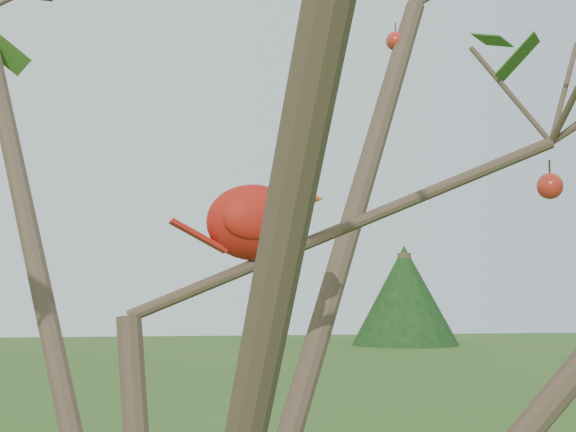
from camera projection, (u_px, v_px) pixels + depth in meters
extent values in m
sphere|color=red|center=(550.00, 186.00, 1.34)|extent=(0.04, 0.04, 0.04)
sphere|color=red|center=(396.00, 41.00, 1.84)|extent=(0.04, 0.04, 0.04)
ellipsoid|color=red|center=(253.00, 222.00, 1.23)|extent=(0.14, 0.11, 0.11)
sphere|color=red|center=(294.00, 196.00, 1.25)|extent=(0.07, 0.07, 0.06)
cone|color=red|center=(291.00, 174.00, 1.25)|extent=(0.05, 0.04, 0.05)
cone|color=#D85914|center=(315.00, 199.00, 1.25)|extent=(0.03, 0.02, 0.02)
ellipsoid|color=black|center=(308.00, 199.00, 1.25)|extent=(0.02, 0.03, 0.03)
cube|color=red|center=(199.00, 236.00, 1.21)|extent=(0.08, 0.04, 0.05)
ellipsoid|color=red|center=(244.00, 222.00, 1.27)|extent=(0.10, 0.04, 0.06)
ellipsoid|color=red|center=(256.00, 218.00, 1.19)|extent=(0.10, 0.04, 0.06)
cylinder|color=#423023|center=(405.00, 299.00, 33.59)|extent=(0.53, 0.53, 3.50)
cone|color=black|center=(405.00, 295.00, 33.60)|extent=(4.09, 4.09, 3.79)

